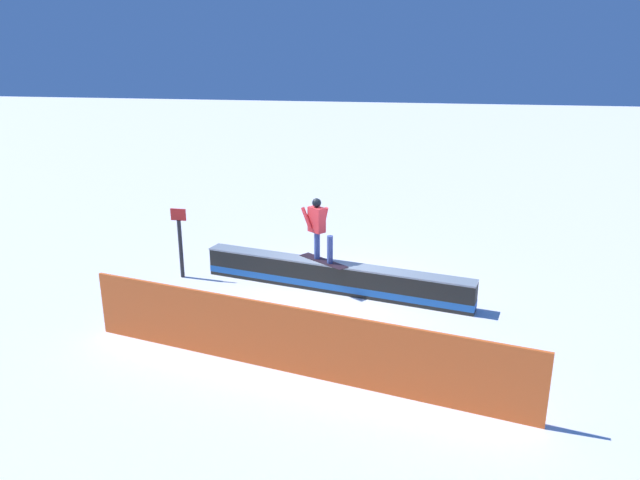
# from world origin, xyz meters

# --- Properties ---
(ground_plane) EXTENTS (120.00, 120.00, 0.00)m
(ground_plane) POSITION_xyz_m (0.00, 0.00, 0.00)
(ground_plane) COLOR white
(grind_box) EXTENTS (6.76, 1.75, 0.72)m
(grind_box) POSITION_xyz_m (0.00, 0.00, 0.33)
(grind_box) COLOR black
(grind_box) RESTS_ON ground_plane
(snowboarder) EXTENTS (1.35, 1.07, 1.53)m
(snowboarder) POSITION_xyz_m (0.41, -0.15, 1.56)
(snowboarder) COLOR black
(snowboarder) RESTS_ON grind_box
(safety_fence) EXTENTS (8.46, 1.68, 1.30)m
(safety_fence) POSITION_xyz_m (0.00, 3.97, 0.65)
(safety_fence) COLOR orange
(safety_fence) RESTS_ON ground_plane
(trail_marker) EXTENTS (0.40, 0.10, 1.83)m
(trail_marker) POSITION_xyz_m (4.01, -0.10, 0.98)
(trail_marker) COLOR #262628
(trail_marker) RESTS_ON ground_plane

